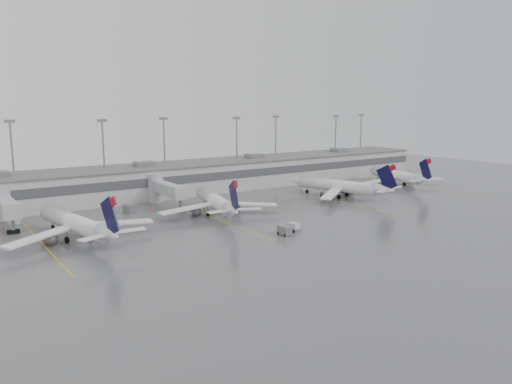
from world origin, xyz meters
TOP-DOWN VIEW (x-y plane):
  - ground at (0.00, 0.00)m, footprint 260.00×260.00m
  - terminal at (-0.01, 57.98)m, footprint 152.00×17.00m
  - light_masts at (0.00, 63.75)m, footprint 142.40×8.00m
  - jet_bridge_left at (-55.50, 45.72)m, footprint 4.00×17.20m
  - jet_bridge_right at (-20.50, 45.72)m, footprint 4.00×17.20m
  - stand_markings at (-0.00, 24.00)m, footprint 105.25×40.00m
  - jet_far_left at (-46.71, 24.28)m, footprint 27.59×31.18m
  - jet_mid_left at (-15.38, 28.37)m, footprint 26.39×29.92m
  - jet_mid_right at (21.92, 27.56)m, footprint 26.57×30.22m
  - jet_far_right at (49.75, 32.23)m, footprint 26.33×29.88m
  - baggage_tug at (-10.29, 7.14)m, footprint 1.79×2.64m
  - baggage_cart at (-13.49, 5.94)m, footprint 1.68×2.74m
  - gse_uld_a at (-54.20, 44.41)m, footprint 2.47×1.97m
  - gse_uld_b at (-8.52, 40.06)m, footprint 2.85×2.41m
  - gse_uld_c at (21.85, 41.91)m, footprint 3.01×2.48m
  - gse_loader at (-30.74, 40.91)m, footprint 2.41×3.30m
  - cone_a at (-56.47, 41.21)m, footprint 0.43×0.43m
  - cone_b at (-25.80, 40.73)m, footprint 0.39×0.39m
  - cone_c at (8.18, 37.96)m, footprint 0.43×0.43m
  - cone_d at (43.72, 29.83)m, footprint 0.44×0.44m

SIDE VIEW (x-z plane):
  - ground at x=0.00m, z-range 0.00..0.00m
  - stand_markings at x=0.00m, z-range 0.00..0.01m
  - cone_b at x=-25.80m, z-range 0.00..0.63m
  - cone_c at x=8.18m, z-range 0.00..0.69m
  - cone_a at x=-56.47m, z-range 0.00..0.69m
  - cone_d at x=43.72m, z-range 0.00..0.70m
  - baggage_tug at x=-10.29m, z-range -0.18..1.46m
  - gse_uld_a at x=-54.20m, z-range 0.00..1.54m
  - gse_uld_b at x=-8.52m, z-range 0.00..1.72m
  - baggage_cart at x=-13.49m, z-range 0.04..1.75m
  - gse_uld_c at x=21.85m, z-range 0.00..1.83m
  - gse_loader at x=-30.74m, z-range 0.00..1.87m
  - jet_mid_left at x=-15.38m, z-range -1.86..7.97m
  - jet_far_right at x=49.75m, z-range -1.86..7.98m
  - jet_mid_right at x=21.92m, z-range -1.90..8.14m
  - jet_far_left at x=-46.71m, z-range -1.92..8.23m
  - jet_bridge_left at x=-55.50m, z-range 0.37..7.37m
  - jet_bridge_right at x=-20.50m, z-range 0.37..7.37m
  - terminal at x=-0.01m, z-range -0.55..8.90m
  - light_masts at x=0.00m, z-range 1.73..22.33m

